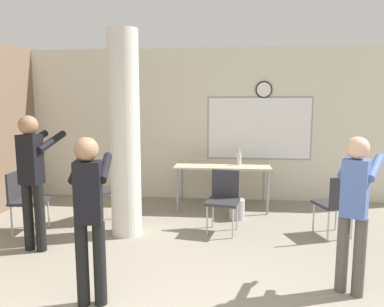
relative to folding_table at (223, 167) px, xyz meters
name	(u,v)px	position (x,y,z in m)	size (l,w,h in m)	color
wall_back	(213,125)	(-0.19, 0.63, 0.68)	(8.00, 0.15, 2.80)	beige
support_pillar	(125,135)	(-1.32, -1.41, 0.68)	(0.42, 0.42, 2.80)	silver
folding_table	(223,167)	(0.00, 0.00, 0.00)	(1.61, 0.80, 0.77)	beige
bottle_on_table	(239,159)	(0.28, -0.04, 0.16)	(0.08, 0.08, 0.28)	silver
waste_bin	(237,209)	(0.24, -0.62, -0.56)	(0.24, 0.24, 0.32)	#B2B2B7
chair_table_front	(224,196)	(0.03, -1.18, -0.21)	(0.51, 0.51, 0.87)	#2D2D33
chair_by_left_wall	(24,197)	(-2.78, -1.47, -0.21)	(0.45, 0.45, 0.87)	#2D2D33
chair_mid_room	(337,201)	(1.56, -1.29, -0.21)	(0.56, 0.56, 0.87)	#2D2D33
chair_near_pillar	(95,189)	(-1.95, -0.90, -0.21)	(0.61, 0.61, 0.87)	#2D2D33
person_playing_front	(89,208)	(-1.16, -3.22, 0.20)	(0.42, 0.60, 1.56)	black
person_watching_back	(33,172)	(-2.31, -2.06, 0.27)	(0.45, 0.65, 1.69)	black
person_playing_side	(355,203)	(1.29, -2.80, 0.19)	(0.53, 0.65, 1.54)	#514C47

